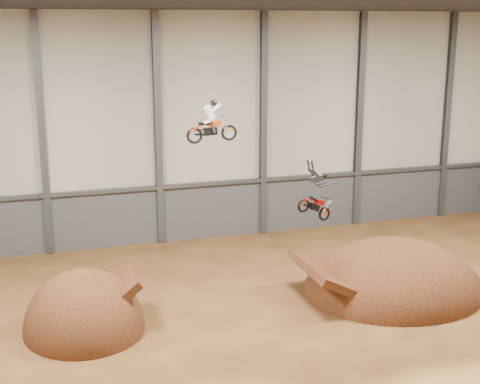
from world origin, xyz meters
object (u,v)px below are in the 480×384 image
(takeoff_ramp, at_px, (85,328))
(fmx_rider_a, at_px, (212,119))
(fmx_rider_b, at_px, (312,192))
(landing_ramp, at_px, (393,292))

(takeoff_ramp, relative_size, fmx_rider_a, 2.66)
(fmx_rider_a, bearing_deg, fmx_rider_b, -21.59)
(fmx_rider_a, bearing_deg, takeoff_ramp, -170.11)
(landing_ramp, bearing_deg, fmx_rider_b, -169.68)
(takeoff_ramp, distance_m, landing_ramp, 15.30)
(fmx_rider_b, bearing_deg, landing_ramp, -6.50)
(fmx_rider_a, distance_m, fmx_rider_b, 5.57)
(landing_ramp, relative_size, fmx_rider_a, 3.97)
(takeoff_ramp, relative_size, fmx_rider_b, 2.26)
(landing_ramp, bearing_deg, takeoff_ramp, 178.43)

